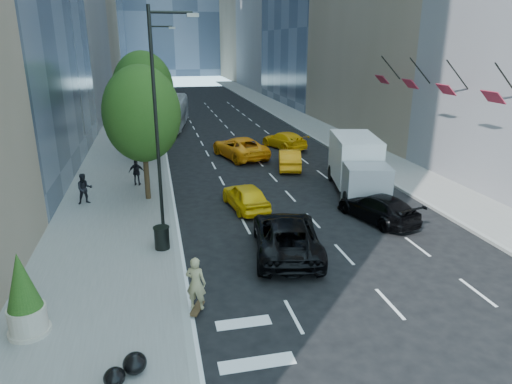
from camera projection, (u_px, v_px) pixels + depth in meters
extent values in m
plane|color=black|center=(322.00, 257.00, 19.38)|extent=(160.00, 160.00, 0.00)
cube|color=slate|center=(130.00, 133.00, 45.29)|extent=(6.00, 120.00, 0.15)
cube|color=slate|center=(311.00, 126.00, 49.24)|extent=(4.00, 120.00, 0.15)
cylinder|color=black|center=(156.00, 126.00, 20.13)|extent=(0.16, 0.16, 10.00)
cylinder|color=black|center=(171.00, 12.00, 18.84)|extent=(1.80, 0.12, 0.12)
cube|color=#99998C|center=(193.00, 15.00, 19.06)|extent=(0.50, 0.22, 0.15)
cylinder|color=black|center=(153.00, 88.00, 36.81)|extent=(0.16, 0.16, 10.00)
cylinder|color=black|center=(160.00, 26.00, 35.53)|extent=(1.80, 0.12, 0.12)
cube|color=#99998C|center=(172.00, 28.00, 35.75)|extent=(0.50, 0.22, 0.15)
cylinder|color=black|center=(146.00, 172.00, 25.68)|extent=(0.30, 0.30, 3.15)
ellipsoid|color=#12340E|center=(142.00, 114.00, 24.67)|extent=(4.20, 4.20, 5.25)
cylinder|color=black|center=(147.00, 136.00, 34.92)|extent=(0.30, 0.30, 3.38)
ellipsoid|color=#12340E|center=(143.00, 90.00, 33.83)|extent=(4.50, 4.50, 5.62)
cylinder|color=black|center=(147.00, 114.00, 47.04)|extent=(0.30, 0.30, 2.93)
ellipsoid|color=#12340E|center=(145.00, 84.00, 46.09)|extent=(3.90, 3.90, 4.88)
cylinder|color=black|center=(154.00, 95.00, 54.26)|extent=(0.14, 0.14, 5.20)
imported|color=black|center=(153.00, 81.00, 53.76)|extent=(2.48, 0.53, 1.00)
cylinder|color=black|center=(507.00, 80.00, 23.27)|extent=(1.75, 0.08, 1.75)
cube|color=maroon|center=(493.00, 97.00, 23.40)|extent=(0.64, 1.30, 0.64)
cylinder|color=black|center=(457.00, 75.00, 26.97)|extent=(1.75, 0.08, 1.75)
cube|color=maroon|center=(446.00, 89.00, 27.11)|extent=(0.64, 1.30, 0.64)
cylinder|color=black|center=(420.00, 71.00, 30.68)|extent=(1.75, 0.08, 1.75)
cube|color=maroon|center=(410.00, 84.00, 30.81)|extent=(0.64, 1.30, 0.64)
cylinder|color=black|center=(391.00, 68.00, 34.39)|extent=(1.75, 0.08, 1.75)
cube|color=maroon|center=(382.00, 79.00, 34.52)|extent=(0.64, 1.30, 0.64)
imported|color=#8B8157|center=(196.00, 287.00, 15.14)|extent=(0.81, 0.69, 1.88)
imported|color=black|center=(286.00, 235.00, 19.50)|extent=(3.69, 6.20, 1.61)
imported|color=black|center=(378.00, 207.00, 23.13)|extent=(3.19, 5.13, 1.39)
imported|color=yellow|center=(246.00, 196.00, 24.76)|extent=(2.23, 4.39, 1.43)
imported|color=orange|center=(289.00, 159.00, 32.70)|extent=(2.53, 4.55, 1.42)
imported|color=orange|center=(240.00, 147.00, 35.77)|extent=(4.16, 6.44, 1.65)
imported|color=#FFB80D|center=(284.00, 140.00, 39.03)|extent=(3.43, 5.26, 1.42)
imported|color=white|center=(171.00, 112.00, 48.35)|extent=(4.54, 11.86, 3.22)
cube|color=silver|center=(354.00, 158.00, 27.96)|extent=(3.45, 5.14, 2.76)
cube|color=gray|center=(366.00, 187.00, 24.88)|extent=(2.75, 2.52, 2.35)
cylinder|color=black|center=(347.00, 200.00, 24.71)|extent=(0.58, 1.08, 1.02)
cylinder|color=black|center=(387.00, 201.00, 24.70)|extent=(0.58, 1.08, 1.02)
cylinder|color=black|center=(332.00, 173.00, 29.95)|extent=(0.58, 1.08, 1.02)
cylinder|color=black|center=(364.00, 173.00, 29.94)|extent=(0.58, 1.08, 1.02)
imported|color=black|center=(84.00, 189.00, 25.05)|extent=(0.98, 0.85, 1.72)
imported|color=black|center=(137.00, 172.00, 28.35)|extent=(1.03, 0.58, 1.66)
cylinder|color=black|center=(162.00, 238.00, 19.65)|extent=(0.64, 0.64, 0.96)
cylinder|color=#B1A593|center=(28.00, 320.00, 13.92)|extent=(1.13, 1.13, 0.90)
cone|color=#12340E|center=(21.00, 281.00, 13.49)|extent=(1.01, 1.01, 1.80)
ellipsoid|color=black|center=(135.00, 363.00, 12.30)|extent=(0.65, 0.71, 0.55)
ellipsoid|color=black|center=(114.00, 377.00, 11.83)|extent=(0.57, 0.62, 0.48)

